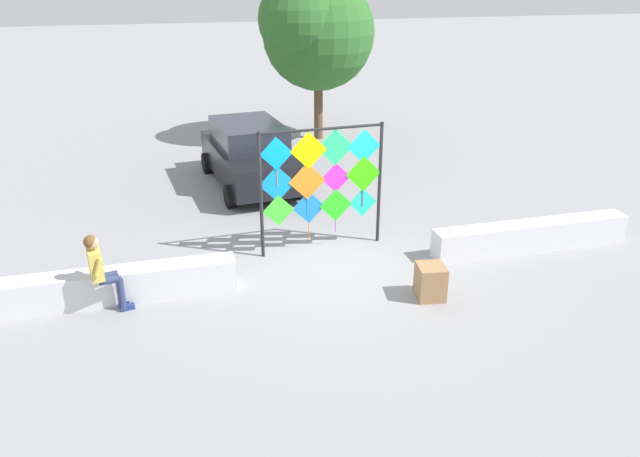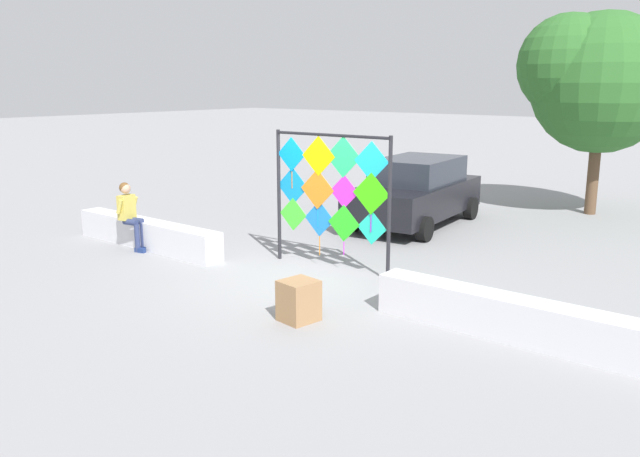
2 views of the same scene
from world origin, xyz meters
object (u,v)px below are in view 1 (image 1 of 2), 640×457
object	(u,v)px
kite_display_rack	(322,177)
seated_vendor	(102,267)
tree_palm_like	(316,28)
cardboard_box_large	(430,282)
parked_car	(250,154)

from	to	relation	value
kite_display_rack	seated_vendor	world-z (taller)	kite_display_rack
tree_palm_like	seated_vendor	bearing A→B (deg)	-122.14
cardboard_box_large	tree_palm_like	size ratio (longest dim) A/B	0.12
cardboard_box_large	kite_display_rack	bearing A→B (deg)	118.15
parked_car	tree_palm_like	bearing A→B (deg)	54.60
parked_car	cardboard_box_large	bearing A→B (deg)	-73.13
kite_display_rack	tree_palm_like	world-z (taller)	tree_palm_like
kite_display_rack	seated_vendor	xyz separation A→B (m)	(-4.19, -1.50, -0.73)
kite_display_rack	cardboard_box_large	world-z (taller)	kite_display_rack
parked_car	tree_palm_like	xyz separation A→B (m)	(2.92, 4.11, 2.81)
parked_car	cardboard_box_large	distance (m)	7.27
seated_vendor	tree_palm_like	world-z (taller)	tree_palm_like
parked_car	tree_palm_like	world-z (taller)	tree_palm_like
seated_vendor	cardboard_box_large	distance (m)	5.63
kite_display_rack	cardboard_box_large	xyz separation A→B (m)	(1.33, -2.48, -1.27)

